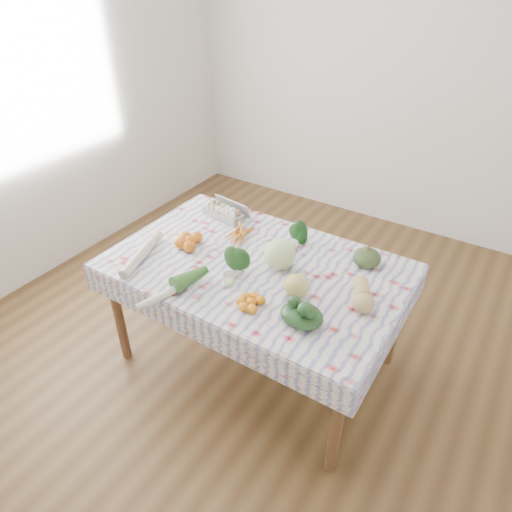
# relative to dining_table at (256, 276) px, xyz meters

# --- Properties ---
(ground) EXTENTS (4.50, 4.50, 0.00)m
(ground) POSITION_rel_dining_table_xyz_m (0.00, 0.00, -0.68)
(ground) COLOR #50371B
(ground) RESTS_ON ground
(wall_back) EXTENTS (4.00, 0.04, 2.80)m
(wall_back) POSITION_rel_dining_table_xyz_m (0.00, 2.25, 0.72)
(wall_back) COLOR white
(wall_back) RESTS_ON ground
(dining_table) EXTENTS (1.60, 1.00, 0.75)m
(dining_table) POSITION_rel_dining_table_xyz_m (0.00, 0.00, 0.00)
(dining_table) COLOR brown
(dining_table) RESTS_ON ground
(tablecloth) EXTENTS (1.66, 1.06, 0.01)m
(tablecloth) POSITION_rel_dining_table_xyz_m (0.00, 0.00, 0.08)
(tablecloth) COLOR silver
(tablecloth) RESTS_ON dining_table
(egg_carton) EXTENTS (0.30, 0.15, 0.08)m
(egg_carton) POSITION_rel_dining_table_xyz_m (-0.47, 0.34, 0.12)
(egg_carton) COLOR #A1A19C
(egg_carton) RESTS_ON tablecloth
(carrot_bunch) EXTENTS (0.24, 0.23, 0.04)m
(carrot_bunch) POSITION_rel_dining_table_xyz_m (-0.25, 0.17, 0.10)
(carrot_bunch) COLOR orange
(carrot_bunch) RESTS_ON tablecloth
(kale_bunch) EXTENTS (0.16, 0.15, 0.12)m
(kale_bunch) POSITION_rel_dining_table_xyz_m (0.09, 0.31, 0.14)
(kale_bunch) COLOR #143E14
(kale_bunch) RESTS_ON tablecloth
(kabocha_squash) EXTENTS (0.18, 0.18, 0.10)m
(kabocha_squash) POSITION_rel_dining_table_xyz_m (0.53, 0.33, 0.14)
(kabocha_squash) COLOR #394E26
(kabocha_squash) RESTS_ON tablecloth
(cabbage) EXTENTS (0.19, 0.19, 0.18)m
(cabbage) POSITION_rel_dining_table_xyz_m (0.13, 0.05, 0.17)
(cabbage) COLOR #B9DA8D
(cabbage) RESTS_ON tablecloth
(butternut_squash) EXTENTS (0.20, 0.26, 0.11)m
(butternut_squash) POSITION_rel_dining_table_xyz_m (0.63, 0.01, 0.14)
(butternut_squash) COLOR tan
(butternut_squash) RESTS_ON tablecloth
(orange_cluster) EXTENTS (0.28, 0.28, 0.08)m
(orange_cluster) POSITION_rel_dining_table_xyz_m (-0.43, -0.05, 0.12)
(orange_cluster) COLOR orange
(orange_cluster) RESTS_ON tablecloth
(broccoli) EXTENTS (0.22, 0.22, 0.12)m
(broccoli) POSITION_rel_dining_table_xyz_m (-0.06, -0.16, 0.14)
(broccoli) COLOR #1D4B1A
(broccoli) RESTS_ON tablecloth
(mandarin_cluster) EXTENTS (0.17, 0.17, 0.05)m
(mandarin_cluster) POSITION_rel_dining_table_xyz_m (0.17, -0.32, 0.11)
(mandarin_cluster) COLOR orange
(mandarin_cluster) RESTS_ON tablecloth
(grapefruit) EXTENTS (0.13, 0.13, 0.13)m
(grapefruit) POSITION_rel_dining_table_xyz_m (0.33, -0.12, 0.15)
(grapefruit) COLOR tan
(grapefruit) RESTS_ON tablecloth
(spinach_bag) EXTENTS (0.22, 0.17, 0.09)m
(spinach_bag) POSITION_rel_dining_table_xyz_m (0.45, -0.29, 0.13)
(spinach_bag) COLOR black
(spinach_bag) RESTS_ON tablecloth
(daikon) EXTENTS (0.17, 0.40, 0.06)m
(daikon) POSITION_rel_dining_table_xyz_m (-0.58, -0.33, 0.11)
(daikon) COLOR beige
(daikon) RESTS_ON tablecloth
(leek) EXTENTS (0.15, 0.42, 0.05)m
(leek) POSITION_rel_dining_table_xyz_m (-0.22, -0.46, 0.11)
(leek) COLOR beige
(leek) RESTS_ON tablecloth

